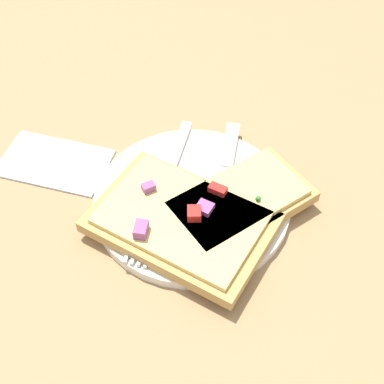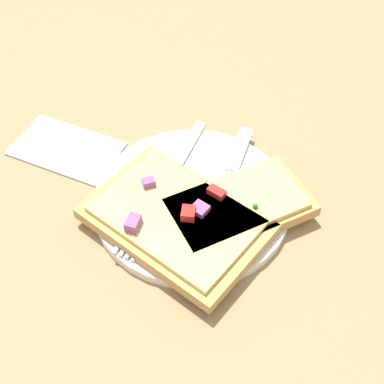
{
  "view_description": "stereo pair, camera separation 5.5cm",
  "coord_description": "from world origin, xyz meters",
  "px_view_note": "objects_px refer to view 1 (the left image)",
  "views": [
    {
      "loc": [
        -0.1,
        0.37,
        0.48
      ],
      "look_at": [
        0.0,
        0.0,
        0.02
      ],
      "focal_mm": 50.0,
      "sensor_mm": 36.0,
      "label": 1
    },
    {
      "loc": [
        -0.16,
        0.35,
        0.48
      ],
      "look_at": [
        0.0,
        0.0,
        0.02
      ],
      "focal_mm": 50.0,
      "sensor_mm": 36.0,
      "label": 2
    }
  ],
  "objects_px": {
    "pizza_slice_main": "(177,220)",
    "pizza_slice_corner": "(237,203)",
    "plate": "(192,201)",
    "fork": "(161,194)",
    "knife": "(225,173)",
    "napkin": "(54,162)"
  },
  "relations": [
    {
      "from": "fork",
      "to": "pizza_slice_main",
      "type": "height_order",
      "value": "pizza_slice_main"
    },
    {
      "from": "knife",
      "to": "napkin",
      "type": "distance_m",
      "value": 0.21
    },
    {
      "from": "knife",
      "to": "pizza_slice_main",
      "type": "height_order",
      "value": "pizza_slice_main"
    },
    {
      "from": "pizza_slice_main",
      "to": "pizza_slice_corner",
      "type": "bearing_deg",
      "value": -129.92
    },
    {
      "from": "plate",
      "to": "pizza_slice_main",
      "type": "xyz_separation_m",
      "value": [
        0.01,
        0.04,
        0.02
      ]
    },
    {
      "from": "fork",
      "to": "knife",
      "type": "bearing_deg",
      "value": 128.15
    },
    {
      "from": "knife",
      "to": "plate",
      "type": "bearing_deg",
      "value": -36.78
    },
    {
      "from": "pizza_slice_main",
      "to": "pizza_slice_corner",
      "type": "xyz_separation_m",
      "value": [
        -0.06,
        -0.04,
        0.0
      ]
    },
    {
      "from": "fork",
      "to": "knife",
      "type": "distance_m",
      "value": 0.08
    },
    {
      "from": "knife",
      "to": "pizza_slice_main",
      "type": "relative_size",
      "value": 0.93
    },
    {
      "from": "fork",
      "to": "pizza_slice_corner",
      "type": "height_order",
      "value": "pizza_slice_corner"
    },
    {
      "from": "knife",
      "to": "napkin",
      "type": "relative_size",
      "value": 1.51
    },
    {
      "from": "fork",
      "to": "napkin",
      "type": "xyz_separation_m",
      "value": [
        0.14,
        -0.02,
        -0.01
      ]
    },
    {
      "from": "knife",
      "to": "napkin",
      "type": "xyz_separation_m",
      "value": [
        0.21,
        0.03,
        -0.01
      ]
    },
    {
      "from": "pizza_slice_corner",
      "to": "napkin",
      "type": "height_order",
      "value": "pizza_slice_corner"
    },
    {
      "from": "napkin",
      "to": "plate",
      "type": "bearing_deg",
      "value": 174.96
    },
    {
      "from": "plate",
      "to": "fork",
      "type": "relative_size",
      "value": 1.02
    },
    {
      "from": "fork",
      "to": "pizza_slice_corner",
      "type": "xyz_separation_m",
      "value": [
        -0.09,
        -0.01,
        0.01
      ]
    },
    {
      "from": "knife",
      "to": "pizza_slice_corner",
      "type": "height_order",
      "value": "pizza_slice_corner"
    },
    {
      "from": "fork",
      "to": "pizza_slice_main",
      "type": "relative_size",
      "value": 1.03
    },
    {
      "from": "pizza_slice_corner",
      "to": "napkin",
      "type": "relative_size",
      "value": 1.39
    },
    {
      "from": "fork",
      "to": "napkin",
      "type": "distance_m",
      "value": 0.15
    }
  ]
}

